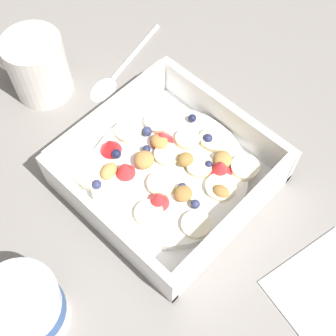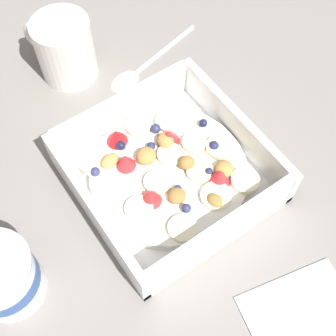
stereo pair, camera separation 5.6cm
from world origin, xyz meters
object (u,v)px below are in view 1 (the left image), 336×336
object	(u,v)px
yogurt_cup	(26,309)
folded_napkin	(335,297)
fruit_bowl	(168,172)
spoon	(113,76)
coffee_mug	(37,66)

from	to	relation	value
yogurt_cup	folded_napkin	size ratio (longest dim) A/B	0.68
fruit_bowl	spoon	xyz separation A→B (m)	(0.17, -0.07, -0.02)
folded_napkin	yogurt_cup	bearing A→B (deg)	47.58
fruit_bowl	folded_napkin	world-z (taller)	fruit_bowl
fruit_bowl	folded_napkin	bearing A→B (deg)	-175.21
fruit_bowl	yogurt_cup	size ratio (longest dim) A/B	2.67
folded_napkin	fruit_bowl	bearing A→B (deg)	4.79
fruit_bowl	spoon	distance (m)	0.19
yogurt_cup	fruit_bowl	bearing A→B (deg)	-86.30
fruit_bowl	folded_napkin	distance (m)	0.24
spoon	coffee_mug	size ratio (longest dim) A/B	1.66
yogurt_cup	folded_napkin	xyz separation A→B (m)	(-0.22, -0.24, -0.04)
coffee_mug	folded_napkin	size ratio (longest dim) A/B	0.87
spoon	coffee_mug	xyz separation A→B (m)	(0.06, 0.08, 0.04)
spoon	folded_napkin	xyz separation A→B (m)	(-0.41, 0.05, -0.00)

